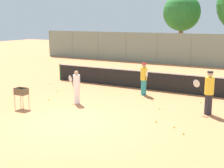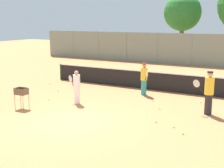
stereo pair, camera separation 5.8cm
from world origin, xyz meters
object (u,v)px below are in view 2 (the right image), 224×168
at_px(player_yellow_shirt, 209,92).
at_px(ball_cart, 21,93).
at_px(tennis_net, 142,79).
at_px(player_red_cap, 77,87).
at_px(player_white_outfit, 144,79).

height_order(player_yellow_shirt, ball_cart, player_yellow_shirt).
height_order(tennis_net, player_red_cap, player_red_cap).
xyz_separation_m(player_red_cap, player_yellow_shirt, (5.91, 1.25, 0.14)).
relative_size(tennis_net, player_white_outfit, 7.00).
height_order(player_white_outfit, ball_cart, player_white_outfit).
height_order(tennis_net, ball_cart, tennis_net).
bearing_deg(player_red_cap, player_white_outfit, -104.39).
height_order(player_white_outfit, player_yellow_shirt, player_yellow_shirt).
bearing_deg(tennis_net, player_yellow_shirt, -36.09).
height_order(player_white_outfit, player_red_cap, player_white_outfit).
xyz_separation_m(player_red_cap, ball_cart, (-1.70, -1.91, -0.11)).
relative_size(tennis_net, player_red_cap, 7.49).
height_order(tennis_net, player_white_outfit, player_white_outfit).
distance_m(tennis_net, ball_cart, 7.16).
xyz_separation_m(player_white_outfit, player_red_cap, (-2.11, -3.20, -0.07)).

